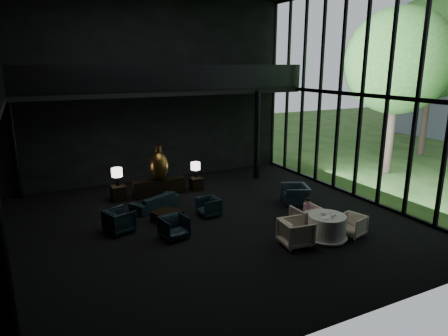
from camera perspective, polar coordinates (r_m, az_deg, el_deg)
name	(u,v)px	position (r m, az deg, el deg)	size (l,w,h in m)	color
floor	(193,226)	(13.16, -4.50, -8.31)	(14.00, 12.00, 0.02)	black
wall_back	(138,91)	(17.88, -12.16, 10.72)	(14.00, 0.04, 8.00)	black
wall_front	(321,132)	(7.01, 13.73, 5.01)	(14.00, 0.04, 8.00)	black
curtain_wall	(362,95)	(16.09, 19.13, 9.85)	(0.20, 12.00, 8.00)	black
mezzanine_back	(168,92)	(17.20, -8.03, 10.76)	(12.00, 2.00, 0.25)	black
railing_back	(176,78)	(16.23, -6.94, 12.69)	(12.00, 0.06, 1.00)	black
column_sw	(6,303)	(6.40, -28.72, -16.50)	(0.24, 0.24, 4.00)	black
column_nw	(14,148)	(17.26, -27.79, 2.52)	(0.24, 0.24, 4.00)	black
column_ne	(257,135)	(18.14, 4.72, 4.68)	(0.24, 0.24, 4.00)	black
tree_near	(398,61)	(20.39, 23.60, 13.78)	(4.80, 4.80, 7.65)	#382D23
tree_far	(434,48)	(25.56, 27.78, 14.96)	(5.60, 5.60, 8.80)	#382D23
console	(159,187)	(16.22, -9.24, -2.73)	(2.10, 0.48, 0.67)	black
bronze_urn	(159,165)	(15.89, -9.28, 0.36)	(0.74, 0.74, 1.38)	olive
side_table_left	(119,193)	(15.95, -14.83, -3.49)	(0.53, 0.53, 0.59)	black
table_lamp_left	(117,173)	(15.78, -15.05, -0.71)	(0.41, 0.41, 0.69)	black
side_table_right	(196,184)	(16.74, -3.98, -2.27)	(0.48, 0.48, 0.53)	black
table_lamp_right	(195,167)	(16.58, -4.10, 0.19)	(0.39, 0.39, 0.65)	black
sofa	(155,200)	(14.79, -9.84, -4.53)	(1.64, 0.48, 0.64)	black
lounge_armchair_west	(120,219)	(12.98, -14.70, -7.08)	(0.83, 0.77, 0.85)	#223B41
lounge_armchair_east	(209,207)	(13.90, -2.20, -5.57)	(0.62, 0.59, 0.64)	black
lounge_armchair_south	(174,227)	(12.23, -7.15, -8.31)	(0.73, 0.68, 0.75)	#192E3B
window_armchair	(296,192)	(15.31, 10.18, -3.34)	(1.05, 0.68, 0.92)	black
coffee_table	(167,217)	(13.58, -8.14, -6.88)	(0.79, 0.79, 0.35)	black
dining_table	(327,229)	(12.51, 14.44, -8.39)	(1.28, 1.28, 0.75)	white
dining_chair_north	(306,216)	(13.06, 11.69, -6.67)	(0.86, 0.81, 0.89)	beige
dining_chair_east	(352,225)	(12.97, 17.79, -7.75)	(0.65, 0.61, 0.67)	beige
dining_chair_west	(296,230)	(11.84, 10.23, -8.68)	(0.94, 0.88, 0.97)	beige
child	(308,206)	(13.05, 11.85, -5.35)	(0.26, 0.26, 0.56)	#D79BC0
plate_a	(326,218)	(12.14, 14.33, -6.91)	(0.24, 0.24, 0.01)	white
plate_b	(329,212)	(12.62, 14.78, -6.10)	(0.21, 0.21, 0.01)	white
saucer	(334,215)	(12.42, 15.41, -6.49)	(0.17, 0.17, 0.01)	white
coffee_cup	(335,215)	(12.37, 15.60, -6.43)	(0.07, 0.07, 0.05)	white
cereal_bowl	(323,213)	(12.37, 14.03, -6.31)	(0.16, 0.16, 0.08)	white
cream_pot	(333,216)	(12.20, 15.29, -6.70)	(0.07, 0.07, 0.08)	#99999E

